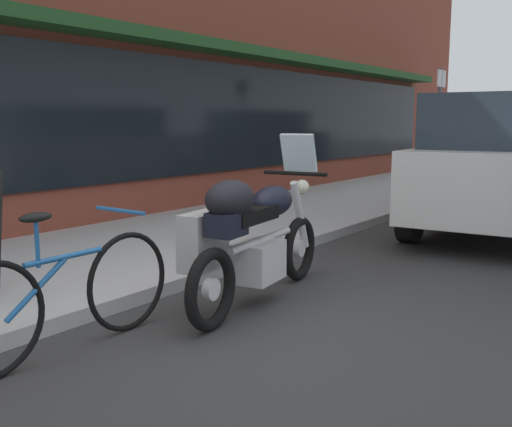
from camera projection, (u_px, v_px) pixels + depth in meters
ground_plane at (244, 334)px, 4.12m from camera, size 80.00×80.00×0.00m
storefront_building at (266, 23)px, 10.89m from camera, size 20.25×0.90×6.76m
sidewalk_curb at (400, 187)px, 12.77m from camera, size 30.00×2.87×0.12m
touring_motorcycle at (250, 234)px, 4.69m from camera, size 2.14×0.65×1.38m
parked_bicycle at (66, 295)px, 3.73m from camera, size 1.76×0.48×0.95m
parking_sign_pole at (439, 119)px, 11.35m from camera, size 0.44×0.07×2.39m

